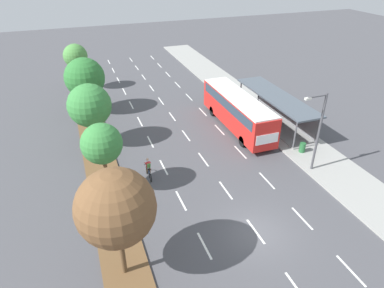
{
  "coord_description": "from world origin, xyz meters",
  "views": [
    {
      "loc": [
        -9.23,
        -13.41,
        15.64
      ],
      "look_at": [
        -0.72,
        9.96,
        1.2
      ],
      "focal_mm": 31.83,
      "sensor_mm": 36.0,
      "label": 1
    }
  ],
  "objects_px": {
    "trash_bin": "(302,147)",
    "median_tree_third": "(89,106)",
    "median_tree_fifth": "(75,56)",
    "streetlight": "(318,128)",
    "bus": "(237,109)",
    "median_tree_fourth": "(85,78)",
    "median_tree_second": "(102,144)",
    "cyclist": "(148,169)",
    "median_tree_nearest": "(116,208)",
    "bus_shelter": "(278,106)"
  },
  "relations": [
    {
      "from": "trash_bin",
      "to": "median_tree_third",
      "type": "bearing_deg",
      "value": 155.79
    },
    {
      "from": "median_tree_fifth",
      "to": "streetlight",
      "type": "relative_size",
      "value": 0.86
    },
    {
      "from": "bus",
      "to": "median_tree_fourth",
      "type": "distance_m",
      "value": 16.01
    },
    {
      "from": "median_tree_second",
      "to": "streetlight",
      "type": "relative_size",
      "value": 0.84
    },
    {
      "from": "cyclist",
      "to": "median_tree_nearest",
      "type": "height_order",
      "value": "median_tree_nearest"
    },
    {
      "from": "median_tree_second",
      "to": "median_tree_fifth",
      "type": "height_order",
      "value": "median_tree_fifth"
    },
    {
      "from": "cyclist",
      "to": "median_tree_fifth",
      "type": "xyz_separation_m",
      "value": [
        -3.56,
        21.37,
        3.5
      ]
    },
    {
      "from": "median_tree_second",
      "to": "trash_bin",
      "type": "distance_m",
      "value": 17.02
    },
    {
      "from": "median_tree_second",
      "to": "trash_bin",
      "type": "bearing_deg",
      "value": -0.38
    },
    {
      "from": "median_tree_third",
      "to": "median_tree_fifth",
      "type": "bearing_deg",
      "value": 90.77
    },
    {
      "from": "median_tree_second",
      "to": "cyclist",
      "type": "bearing_deg",
      "value": 15.79
    },
    {
      "from": "median_tree_third",
      "to": "median_tree_fourth",
      "type": "relative_size",
      "value": 0.97
    },
    {
      "from": "median_tree_fifth",
      "to": "median_tree_nearest",
      "type": "bearing_deg",
      "value": -89.7
    },
    {
      "from": "bus",
      "to": "cyclist",
      "type": "height_order",
      "value": "bus"
    },
    {
      "from": "bus_shelter",
      "to": "cyclist",
      "type": "xyz_separation_m",
      "value": [
        -14.49,
        -4.92,
        -1.08
      ]
    },
    {
      "from": "bus_shelter",
      "to": "median_tree_nearest",
      "type": "xyz_separation_m",
      "value": [
        -17.89,
        -13.26,
        2.79
      ]
    },
    {
      "from": "median_tree_nearest",
      "to": "median_tree_second",
      "type": "relative_size",
      "value": 1.2
    },
    {
      "from": "trash_bin",
      "to": "streetlight",
      "type": "bearing_deg",
      "value": -112.6
    },
    {
      "from": "median_tree_nearest",
      "to": "median_tree_second",
      "type": "bearing_deg",
      "value": 88.62
    },
    {
      "from": "bus_shelter",
      "to": "median_tree_third",
      "type": "relative_size",
      "value": 1.98
    },
    {
      "from": "median_tree_nearest",
      "to": "median_tree_second",
      "type": "distance_m",
      "value": 7.45
    },
    {
      "from": "median_tree_fifth",
      "to": "bus",
      "type": "bearing_deg",
      "value": -49.39
    },
    {
      "from": "median_tree_nearest",
      "to": "median_tree_fourth",
      "type": "distance_m",
      "value": 22.29
    },
    {
      "from": "median_tree_third",
      "to": "cyclist",
      "type": "bearing_deg",
      "value": -62.73
    },
    {
      "from": "median_tree_nearest",
      "to": "median_tree_third",
      "type": "height_order",
      "value": "median_tree_nearest"
    },
    {
      "from": "bus_shelter",
      "to": "bus",
      "type": "distance_m",
      "value": 4.3
    },
    {
      "from": "bus_shelter",
      "to": "median_tree_fourth",
      "type": "height_order",
      "value": "median_tree_fourth"
    },
    {
      "from": "bus_shelter",
      "to": "streetlight",
      "type": "distance_m",
      "value": 8.92
    },
    {
      "from": "bus",
      "to": "streetlight",
      "type": "height_order",
      "value": "streetlight"
    },
    {
      "from": "median_tree_third",
      "to": "trash_bin",
      "type": "xyz_separation_m",
      "value": [
        16.77,
        -7.54,
        -3.36
      ]
    },
    {
      "from": "median_tree_second",
      "to": "median_tree_third",
      "type": "distance_m",
      "value": 7.43
    },
    {
      "from": "cyclist",
      "to": "median_tree_third",
      "type": "bearing_deg",
      "value": 117.27
    },
    {
      "from": "median_tree_nearest",
      "to": "streetlight",
      "type": "bearing_deg",
      "value": 17.05
    },
    {
      "from": "bus_shelter",
      "to": "median_tree_second",
      "type": "height_order",
      "value": "median_tree_second"
    },
    {
      "from": "median_tree_third",
      "to": "trash_bin",
      "type": "distance_m",
      "value": 18.69
    },
    {
      "from": "bus",
      "to": "median_tree_fourth",
      "type": "xyz_separation_m",
      "value": [
        -13.35,
        8.63,
        1.88
      ]
    },
    {
      "from": "cyclist",
      "to": "median_tree_second",
      "type": "distance_m",
      "value": 4.75
    },
    {
      "from": "median_tree_third",
      "to": "streetlight",
      "type": "relative_size",
      "value": 0.88
    },
    {
      "from": "median_tree_third",
      "to": "median_tree_fourth",
      "type": "xyz_separation_m",
      "value": [
        0.22,
        7.43,
        0.02
      ]
    },
    {
      "from": "bus_shelter",
      "to": "streetlight",
      "type": "height_order",
      "value": "streetlight"
    },
    {
      "from": "median_tree_nearest",
      "to": "bus",
      "type": "bearing_deg",
      "value": 45.09
    },
    {
      "from": "median_tree_nearest",
      "to": "trash_bin",
      "type": "bearing_deg",
      "value": 23.52
    },
    {
      "from": "bus",
      "to": "median_tree_second",
      "type": "bearing_deg",
      "value": -155.12
    },
    {
      "from": "cyclist",
      "to": "median_tree_second",
      "type": "relative_size",
      "value": 0.33
    },
    {
      "from": "bus_shelter",
      "to": "median_tree_fifth",
      "type": "bearing_deg",
      "value": 137.65
    },
    {
      "from": "streetlight",
      "to": "median_tree_third",
      "type": "bearing_deg",
      "value": 147.52
    },
    {
      "from": "median_tree_third",
      "to": "median_tree_fourth",
      "type": "bearing_deg",
      "value": 88.33
    },
    {
      "from": "streetlight",
      "to": "median_tree_second",
      "type": "bearing_deg",
      "value": 170.58
    },
    {
      "from": "median_tree_third",
      "to": "trash_bin",
      "type": "bearing_deg",
      "value": -24.21
    },
    {
      "from": "trash_bin",
      "to": "cyclist",
      "type": "bearing_deg",
      "value": 175.64
    }
  ]
}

